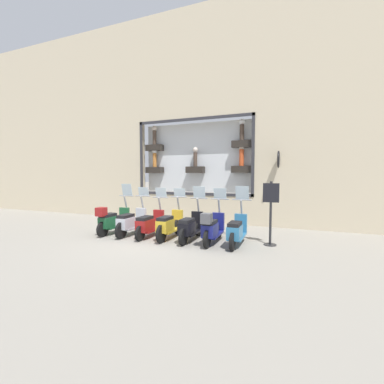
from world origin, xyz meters
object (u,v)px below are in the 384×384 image
(scooter_yellow_3, at_px, (169,225))
(shop_sign_post, at_px, (271,211))
(scooter_red_4, at_px, (149,224))
(scooter_green_6, at_px, (112,220))
(scooter_navy_1, at_px, (212,228))
(scooter_silver_5, at_px, (131,222))
(scooter_black_2, at_px, (190,227))
(scooter_teal_0, at_px, (237,231))

(scooter_yellow_3, bearing_deg, shop_sign_post, -82.68)
(scooter_red_4, xyz_separation_m, scooter_green_6, (-0.06, 1.44, 0.05))
(scooter_navy_1, xyz_separation_m, scooter_silver_5, (0.06, 2.88, -0.03))
(scooter_navy_1, xyz_separation_m, scooter_black_2, (0.06, 0.72, -0.04))
(scooter_yellow_3, relative_size, scooter_silver_5, 1.00)
(scooter_teal_0, height_order, scooter_black_2, scooter_teal_0)
(scooter_black_2, distance_m, scooter_red_4, 1.44)
(scooter_black_2, relative_size, scooter_green_6, 1.00)
(scooter_navy_1, height_order, scooter_green_6, scooter_green_6)
(scooter_navy_1, xyz_separation_m, scooter_green_6, (0.00, 3.60, 0.00))
(scooter_teal_0, distance_m, scooter_silver_5, 3.60)
(scooter_yellow_3, relative_size, scooter_green_6, 1.01)
(scooter_red_4, bearing_deg, shop_sign_post, -83.97)
(scooter_silver_5, relative_size, shop_sign_post, 0.98)
(shop_sign_post, bearing_deg, scooter_red_4, 96.03)
(scooter_teal_0, distance_m, scooter_yellow_3, 2.16)
(scooter_red_4, distance_m, shop_sign_post, 3.84)
(scooter_red_4, xyz_separation_m, scooter_silver_5, (0.00, 0.72, 0.02))
(scooter_silver_5, relative_size, scooter_green_6, 1.00)
(scooter_teal_0, relative_size, scooter_black_2, 1.00)
(scooter_red_4, bearing_deg, scooter_green_6, 92.20)
(scooter_yellow_3, distance_m, scooter_silver_5, 1.44)
(scooter_yellow_3, bearing_deg, scooter_red_4, 90.49)
(scooter_silver_5, bearing_deg, scooter_green_6, 94.78)
(scooter_black_2, bearing_deg, scooter_teal_0, -89.98)
(scooter_teal_0, height_order, scooter_red_4, scooter_teal_0)
(scooter_yellow_3, relative_size, shop_sign_post, 0.98)
(scooter_teal_0, bearing_deg, scooter_red_4, 90.10)
(scooter_teal_0, distance_m, scooter_green_6, 4.32)
(scooter_red_4, distance_m, scooter_silver_5, 0.72)
(scooter_teal_0, distance_m, scooter_black_2, 1.44)
(scooter_black_2, distance_m, scooter_yellow_3, 0.72)
(scooter_yellow_3, bearing_deg, scooter_black_2, -90.13)
(scooter_black_2, height_order, scooter_silver_5, scooter_black_2)
(scooter_navy_1, bearing_deg, scooter_green_6, 89.96)
(scooter_black_2, height_order, shop_sign_post, shop_sign_post)
(scooter_navy_1, relative_size, scooter_red_4, 1.00)
(scooter_navy_1, xyz_separation_m, scooter_red_4, (0.06, 2.16, -0.05))
(scooter_black_2, distance_m, scooter_silver_5, 2.16)
(scooter_black_2, height_order, scooter_green_6, scooter_green_6)
(shop_sign_post, bearing_deg, scooter_silver_5, 95.01)
(scooter_yellow_3, distance_m, shop_sign_post, 3.13)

